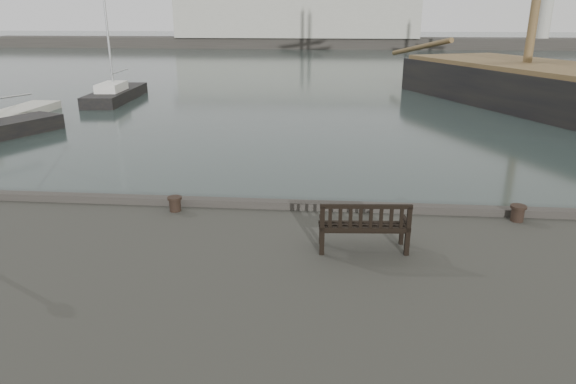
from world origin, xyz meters
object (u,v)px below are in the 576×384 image
bench (363,235)px  yacht_d (117,97)px  bollard_left (175,204)px  bollard_right (518,213)px

bench → yacht_d: bearing=117.1°
bench → bollard_left: size_ratio=5.05×
bollard_left → bollard_right: (8.07, 0.10, 0.01)m
bench → bollard_left: 4.79m
bollard_left → bench: bearing=-22.0°
bench → yacht_d: size_ratio=0.16×
bench → bollard_right: bench is taller
yacht_d → bollard_left: bearing=-68.9°
bench → bollard_left: bench is taller
bollard_left → yacht_d: 29.07m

